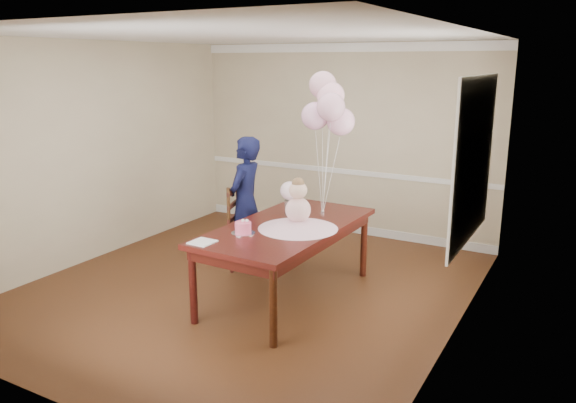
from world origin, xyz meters
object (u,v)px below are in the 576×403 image
at_px(dining_table_top, 287,227).
at_px(woman, 245,203).
at_px(dining_chair_seat, 250,232).
at_px(birthday_cake, 243,227).

distance_m(dining_table_top, woman, 1.09).
xyz_separation_m(dining_table_top, woman, (-0.91, 0.59, 0.02)).
height_order(dining_table_top, woman, woman).
bearing_deg(woman, dining_table_top, 50.76).
bearing_deg(dining_chair_seat, birthday_cake, -77.68).
distance_m(dining_table_top, birthday_cake, 0.54).
height_order(dining_table_top, birthday_cake, birthday_cake).
height_order(birthday_cake, dining_chair_seat, birthday_cake).
bearing_deg(birthday_cake, dining_table_top, 64.43).
bearing_deg(woman, birthday_cake, 26.43).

